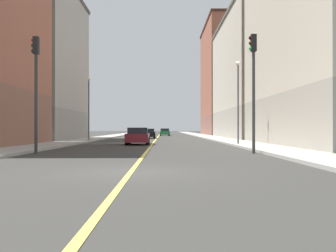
# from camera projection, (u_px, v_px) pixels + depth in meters

# --- Properties ---
(ground_plane) EXTENTS (400.00, 400.00, 0.00)m
(ground_plane) POSITION_uv_depth(u_px,v_px,m) (131.00, 172.00, 12.58)
(ground_plane) COLOR #31302E
(ground_plane) RESTS_ON ground
(sidewalk_left) EXTENTS (2.90, 168.00, 0.15)m
(sidewalk_left) POSITION_uv_depth(u_px,v_px,m) (208.00, 137.00, 61.64)
(sidewalk_left) COLOR #9E9B93
(sidewalk_left) RESTS_ON ground
(sidewalk_right) EXTENTS (2.90, 168.00, 0.15)m
(sidewalk_right) POSITION_uv_depth(u_px,v_px,m) (107.00, 137.00, 61.51)
(sidewalk_right) COLOR #9E9B93
(sidewalk_right) RESTS_ON ground
(lane_center_stripe) EXTENTS (0.16, 154.00, 0.01)m
(lane_center_stripe) POSITION_uv_depth(u_px,v_px,m) (158.00, 137.00, 61.58)
(lane_center_stripe) COLOR #E5D14C
(lane_center_stripe) RESTS_ON ground
(building_left_near) EXTENTS (8.79, 21.80, 18.64)m
(building_left_near) POSITION_uv_depth(u_px,v_px,m) (330.00, 20.00, 30.43)
(building_left_near) COLOR #9D9688
(building_left_near) RESTS_ON ground
(building_left_mid) EXTENTS (8.79, 25.78, 16.25)m
(building_left_mid) POSITION_uv_depth(u_px,v_px,m) (255.00, 78.00, 55.48)
(building_left_mid) COLOR #9D9688
(building_left_mid) RESTS_ON ground
(building_left_far) EXTENTS (8.79, 21.87, 21.56)m
(building_left_far) POSITION_uv_depth(u_px,v_px,m) (227.00, 80.00, 80.50)
(building_left_far) COLOR brown
(building_left_far) RESTS_ON ground
(building_right_midblock) EXTENTS (8.79, 17.31, 16.85)m
(building_right_midblock) POSITION_uv_depth(u_px,v_px,m) (37.00, 65.00, 46.30)
(building_right_midblock) COLOR gray
(building_right_midblock) RESTS_ON ground
(traffic_light_left_near) EXTENTS (0.40, 0.32, 6.27)m
(traffic_light_left_near) POSITION_uv_depth(u_px,v_px,m) (253.00, 77.00, 21.70)
(traffic_light_left_near) COLOR #2D2D2D
(traffic_light_left_near) RESTS_ON ground
(traffic_light_right_near) EXTENTS (0.40, 0.32, 6.11)m
(traffic_light_right_near) POSITION_uv_depth(u_px,v_px,m) (36.00, 78.00, 21.59)
(traffic_light_right_near) COLOR #2D2D2D
(traffic_light_right_near) RESTS_ON ground
(street_lamp_left_near) EXTENTS (0.36, 0.36, 6.36)m
(street_lamp_left_near) POSITION_uv_depth(u_px,v_px,m) (238.00, 93.00, 31.83)
(street_lamp_left_near) COLOR #4C4C51
(street_lamp_left_near) RESTS_ON ground
(street_lamp_right_near) EXTENTS (0.36, 0.36, 6.40)m
(street_lamp_right_near) POSITION_uv_depth(u_px,v_px,m) (89.00, 101.00, 42.13)
(street_lamp_right_near) COLOR #4C4C51
(street_lamp_right_near) RESTS_ON ground
(car_maroon) EXTENTS (1.87, 4.37, 1.39)m
(car_maroon) POSITION_uv_depth(u_px,v_px,m) (138.00, 136.00, 33.75)
(car_maroon) COLOR maroon
(car_maroon) RESTS_ON ground
(car_green) EXTENTS (1.86, 4.09, 1.31)m
(car_green) POSITION_uv_depth(u_px,v_px,m) (165.00, 132.00, 75.31)
(car_green) COLOR #1E6B38
(car_green) RESTS_ON ground
(car_black) EXTENTS (2.06, 4.58, 1.29)m
(car_black) POSITION_uv_depth(u_px,v_px,m) (148.00, 134.00, 54.59)
(car_black) COLOR black
(car_black) RESTS_ON ground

